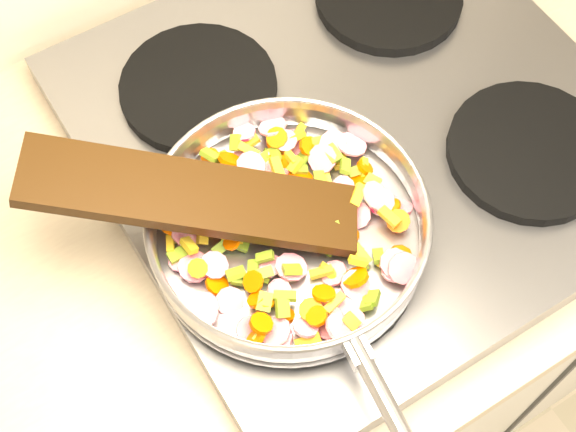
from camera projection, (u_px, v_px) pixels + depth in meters
cooktop at (358, 132)px, 0.97m from camera, size 0.60×0.60×0.04m
grate_fl at (325, 267)px, 0.85m from camera, size 0.19×0.19×0.02m
grate_fr at (530, 151)px, 0.92m from camera, size 0.19×0.19×0.02m
grate_bl at (199, 88)px, 0.96m from camera, size 0.19×0.19×0.02m
saute_pan at (289, 226)px, 0.83m from camera, size 0.33×0.50×0.05m
vegetable_heap at (288, 225)px, 0.84m from camera, size 0.28×0.29×0.05m
wooden_spatula at (193, 196)px, 0.81m from camera, size 0.32×0.25×0.10m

